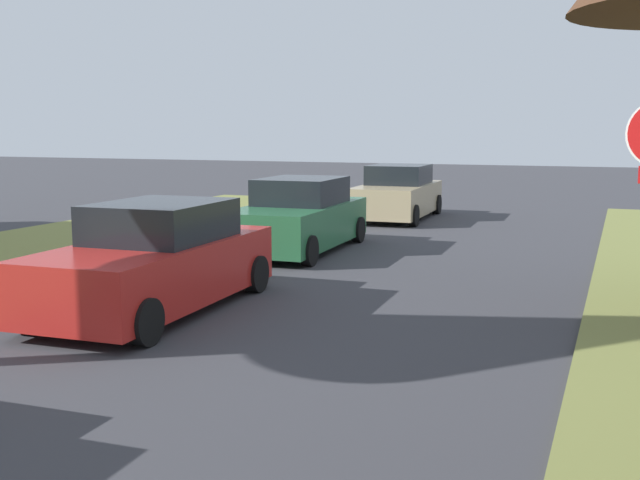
{
  "coord_description": "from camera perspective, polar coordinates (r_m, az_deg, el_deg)",
  "views": [
    {
      "loc": [
        4.03,
        3.47,
        2.64
      ],
      "look_at": [
        0.86,
        11.44,
        1.38
      ],
      "focal_mm": 42.88,
      "sensor_mm": 36.0,
      "label": 1
    }
  ],
  "objects": [
    {
      "name": "parked_sedan_green",
      "position": [
        16.56,
        -1.62,
        1.68
      ],
      "size": [
        2.09,
        4.47,
        1.57
      ],
      "color": "#28663D",
      "rests_on": "ground"
    },
    {
      "name": "parked_sedan_tan",
      "position": [
        22.63,
        5.8,
        3.43
      ],
      "size": [
        2.09,
        4.47,
        1.57
      ],
      "color": "tan",
      "rests_on": "ground"
    },
    {
      "name": "parked_sedan_red",
      "position": [
        11.37,
        -12.14,
        -1.55
      ],
      "size": [
        2.09,
        4.47,
        1.57
      ],
      "color": "red",
      "rests_on": "ground"
    }
  ]
}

